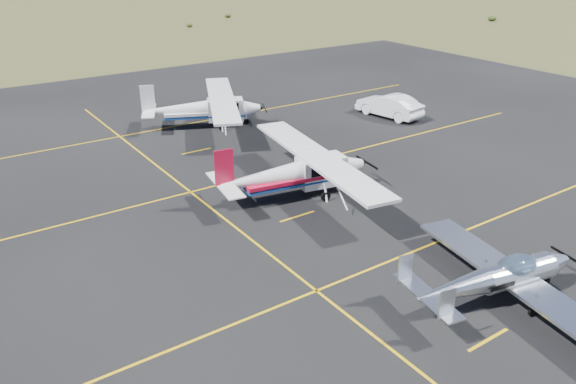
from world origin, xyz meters
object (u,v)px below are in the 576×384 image
object	(u,v)px
aircraft_cessna	(296,171)
sedan	(389,105)
aircraft_plain	(204,108)
aircraft_low_wing	(500,277)

from	to	relation	value
aircraft_cessna	sedan	bearing A→B (deg)	38.56
aircraft_cessna	aircraft_plain	xyz separation A→B (m)	(1.49, 13.25, 0.00)
sedan	aircraft_plain	bearing A→B (deg)	-32.83
aircraft_low_wing	aircraft_plain	bearing A→B (deg)	99.44
aircraft_plain	sedan	size ratio (longest dim) A/B	2.31
aircraft_cessna	aircraft_plain	bearing A→B (deg)	93.08
aircraft_low_wing	aircraft_plain	distance (m)	24.94
aircraft_low_wing	sedan	bearing A→B (deg)	66.96
aircraft_cessna	aircraft_plain	size ratio (longest dim) A/B	1.04
aircraft_plain	aircraft_cessna	bearing A→B (deg)	-71.92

